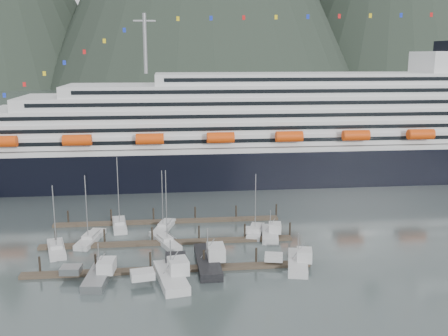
{
  "coord_description": "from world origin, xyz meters",
  "views": [
    {
      "loc": [
        -4.84,
        -92.28,
        35.23
      ],
      "look_at": [
        7.88,
        22.0,
        10.41
      ],
      "focal_mm": 42.0,
      "sensor_mm": 36.0,
      "label": 1
    }
  ],
  "objects": [
    {
      "name": "dock_mid",
      "position": [
        -4.93,
        3.05,
        0.31
      ],
      "size": [
        48.18,
        2.28,
        3.2
      ],
      "color": "#43392B",
      "rests_on": "ground"
    },
    {
      "name": "sailboat_b",
      "position": [
        -19.91,
        5.8,
        0.43
      ],
      "size": [
        5.02,
        10.92,
        13.83
      ],
      "rotation": [
        0.0,
        0.0,
        1.35
      ],
      "color": "silver",
      "rests_on": "ground"
    },
    {
      "name": "trawler_b",
      "position": [
        -4.77,
        -14.29,
        0.96
      ],
      "size": [
        9.38,
        12.29,
        7.69
      ],
      "rotation": [
        0.0,
        0.0,
        1.75
      ],
      "color": "silver",
      "rests_on": "ground"
    },
    {
      "name": "ground",
      "position": [
        0.0,
        0.0,
        0.0
      ],
      "size": [
        1600.0,
        1600.0,
        0.0
      ],
      "primitive_type": "plane",
      "color": "#4E5C5B",
      "rests_on": "ground"
    },
    {
      "name": "sailboat_c",
      "position": [
        -5.7,
        11.67,
        0.41
      ],
      "size": [
        4.94,
        9.49,
        13.04
      ],
      "rotation": [
        0.0,
        0.0,
        1.29
      ],
      "color": "silver",
      "rests_on": "ground"
    },
    {
      "name": "dock_near",
      "position": [
        -4.93,
        -9.95,
        0.31
      ],
      "size": [
        48.18,
        2.28,
        3.2
      ],
      "color": "#43392B",
      "rests_on": "ground"
    },
    {
      "name": "sailboat_d",
      "position": [
        -5.56,
        3.29,
        0.42
      ],
      "size": [
        6.37,
        10.92,
        14.96
      ],
      "rotation": [
        0.0,
        0.0,
        1.95
      ],
      "color": "silver",
      "rests_on": "ground"
    },
    {
      "name": "sailboat_a",
      "position": [
        -25.33,
        0.96,
        0.43
      ],
      "size": [
        5.25,
        10.21,
        13.27
      ],
      "rotation": [
        0.0,
        0.0,
        1.83
      ],
      "color": "silver",
      "rests_on": "ground"
    },
    {
      "name": "dock_far",
      "position": [
        -4.93,
        16.05,
        0.31
      ],
      "size": [
        48.18,
        2.28,
        3.2
      ],
      "color": "#43392B",
      "rests_on": "ground"
    },
    {
      "name": "sailboat_h",
      "position": [
        12.58,
        6.66,
        0.42
      ],
      "size": [
        5.2,
        9.6,
        13.0
      ],
      "rotation": [
        0.0,
        0.0,
        1.28
      ],
      "color": "silver",
      "rests_on": "ground"
    },
    {
      "name": "trawler_e",
      "position": [
        14.99,
        4.47,
        0.81
      ],
      "size": [
        7.45,
        9.75,
        6.03
      ],
      "rotation": [
        0.0,
        0.0,
        1.4
      ],
      "color": "silver",
      "rests_on": "ground"
    },
    {
      "name": "trawler_d",
      "position": [
        16.8,
        -10.41,
        0.84
      ],
      "size": [
        8.56,
        11.22,
        6.38
      ],
      "rotation": [
        0.0,
        0.0,
        1.34
      ],
      "color": "silver",
      "rests_on": "ground"
    },
    {
      "name": "trawler_c",
      "position": [
        1.52,
        -8.39,
        0.92
      ],
      "size": [
        10.12,
        14.4,
        7.33
      ],
      "rotation": [
        0.0,
        0.0,
        1.59
      ],
      "color": "black",
      "rests_on": "ground"
    },
    {
      "name": "sailboat_e",
      "position": [
        -15.03,
        13.89,
        0.44
      ],
      "size": [
        3.97,
        10.46,
        15.54
      ],
      "rotation": [
        0.0,
        0.0,
        1.7
      ],
      "color": "silver",
      "rests_on": "ground"
    },
    {
      "name": "trawler_a",
      "position": [
        -16.22,
        -11.67,
        0.86
      ],
      "size": [
        8.88,
        12.25,
        6.57
      ],
      "rotation": [
        0.0,
        0.0,
        1.47
      ],
      "color": "gray",
      "rests_on": "ground"
    },
    {
      "name": "cruise_ship",
      "position": [
        30.03,
        54.94,
        12.04
      ],
      "size": [
        210.0,
        30.4,
        50.3
      ],
      "color": "black",
      "rests_on": "ground"
    }
  ]
}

